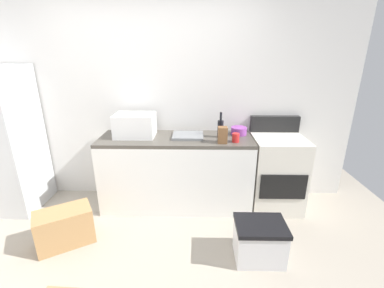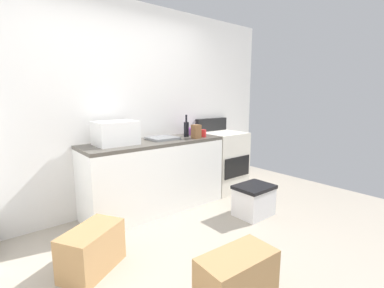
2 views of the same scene
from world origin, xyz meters
name	(u,v)px [view 1 (image 1 of 2)]	position (x,y,z in m)	size (l,w,h in m)	color
ground_plane	(133,279)	(0.00, 0.00, 0.00)	(6.00, 6.00, 0.00)	#9E9384
wall_back	(154,98)	(0.00, 1.55, 1.30)	(5.00, 0.10, 2.60)	silver
kitchen_counter	(177,172)	(0.30, 1.20, 0.45)	(1.80, 0.60, 0.90)	white
refrigerator	(2,141)	(-1.75, 1.15, 0.86)	(0.68, 0.66, 1.72)	silver
stove_oven	(276,171)	(1.52, 1.21, 0.47)	(0.60, 0.61, 1.10)	silver
microwave	(135,125)	(-0.18, 1.24, 1.04)	(0.46, 0.34, 0.27)	white
sink_basin	(188,136)	(0.44, 1.23, 0.92)	(0.36, 0.32, 0.03)	slate
wine_bottle	(220,128)	(0.82, 1.22, 1.01)	(0.07, 0.07, 0.30)	black
coffee_mug	(236,138)	(0.98, 1.05, 0.95)	(0.08, 0.08, 0.10)	red
knife_block	(223,135)	(0.83, 1.02, 0.99)	(0.10, 0.10, 0.18)	brown
mixing_bowl	(239,131)	(1.06, 1.33, 0.95)	(0.19, 0.19, 0.09)	purple
cardboard_box_large	(65,227)	(-0.78, 0.45, 0.19)	(0.52, 0.30, 0.37)	#A37A4C
storage_bin	(259,241)	(1.14, 0.28, 0.19)	(0.46, 0.36, 0.38)	silver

